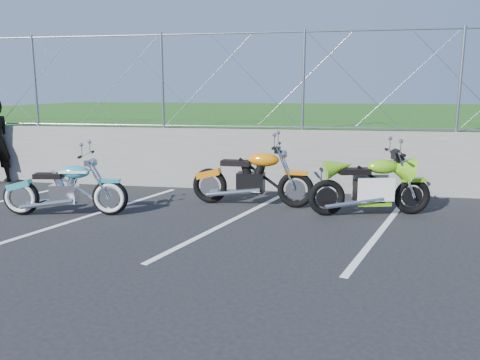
# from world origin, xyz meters

# --- Properties ---
(ground) EXTENTS (90.00, 90.00, 0.00)m
(ground) POSITION_xyz_m (0.00, 0.00, 0.00)
(ground) COLOR black
(ground) RESTS_ON ground
(retaining_wall) EXTENTS (30.00, 0.22, 1.30)m
(retaining_wall) POSITION_xyz_m (0.00, 3.50, 0.65)
(retaining_wall) COLOR slate
(retaining_wall) RESTS_ON ground
(grass_field) EXTENTS (30.00, 20.00, 1.30)m
(grass_field) POSITION_xyz_m (0.00, 13.50, 0.65)
(grass_field) COLOR #1A4813
(grass_field) RESTS_ON ground
(chain_link_fence) EXTENTS (28.00, 0.03, 2.00)m
(chain_link_fence) POSITION_xyz_m (0.00, 3.50, 2.30)
(chain_link_fence) COLOR gray
(chain_link_fence) RESTS_ON retaining_wall
(parking_lines) EXTENTS (18.29, 4.31, 0.01)m
(parking_lines) POSITION_xyz_m (1.20, 1.00, 0.00)
(parking_lines) COLOR silver
(parking_lines) RESTS_ON ground
(cruiser_turquoise) EXTENTS (2.12, 0.67, 1.06)m
(cruiser_turquoise) POSITION_xyz_m (-2.83, 0.84, 0.43)
(cruiser_turquoise) COLOR black
(cruiser_turquoise) RESTS_ON ground
(naked_orange) EXTENTS (2.29, 0.78, 1.14)m
(naked_orange) POSITION_xyz_m (0.19, 2.07, 0.49)
(naked_orange) COLOR black
(naked_orange) RESTS_ON ground
(sportbike_green) EXTENTS (2.08, 0.76, 1.09)m
(sportbike_green) POSITION_xyz_m (2.27, 1.75, 0.47)
(sportbike_green) COLOR black
(sportbike_green) RESTS_ON ground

